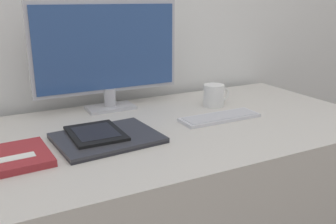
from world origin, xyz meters
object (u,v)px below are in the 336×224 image
(notebook, at_px, (15,157))
(coffee_mug, at_px, (214,95))
(keyboard, at_px, (220,117))
(monitor, at_px, (108,52))
(laptop, at_px, (107,138))
(ereader, at_px, (96,133))

(notebook, bearing_deg, coffee_mug, 14.26)
(keyboard, bearing_deg, coffee_mug, 62.98)
(keyboard, bearing_deg, monitor, 135.01)
(laptop, relative_size, notebook, 1.56)
(monitor, relative_size, keyboard, 1.92)
(monitor, xyz_separation_m, ereader, (-0.15, -0.30, -0.21))
(keyboard, relative_size, notebook, 1.45)
(laptop, height_order, coffee_mug, coffee_mug)
(keyboard, height_order, ereader, ereader)
(monitor, xyz_separation_m, notebook, (-0.39, -0.36, -0.22))
(laptop, distance_m, ereader, 0.04)
(laptop, height_order, ereader, ereader)
(coffee_mug, bearing_deg, notebook, -165.74)
(coffee_mug, bearing_deg, monitor, 158.39)
(ereader, relative_size, notebook, 0.95)
(coffee_mug, bearing_deg, ereader, -164.92)
(laptop, bearing_deg, ereader, 138.80)
(notebook, bearing_deg, keyboard, 3.46)
(monitor, height_order, ereader, monitor)
(laptop, xyz_separation_m, ereader, (-0.03, 0.03, 0.01))
(keyboard, relative_size, coffee_mug, 2.57)
(ereader, distance_m, coffee_mug, 0.57)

